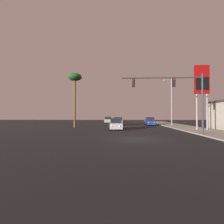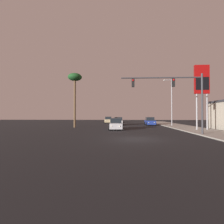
# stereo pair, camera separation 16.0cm
# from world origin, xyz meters

# --- Properties ---
(ground_plane) EXTENTS (120.00, 120.00, 0.00)m
(ground_plane) POSITION_xyz_m (0.00, 0.00, 0.00)
(ground_plane) COLOR black
(sidewalk_right) EXTENTS (5.00, 60.00, 0.12)m
(sidewalk_right) POSITION_xyz_m (9.50, 10.00, 0.06)
(sidewalk_right) COLOR #9E998E
(sidewalk_right) RESTS_ON ground
(car_tan) EXTENTS (2.04, 4.32, 1.68)m
(car_tan) POSITION_xyz_m (-4.63, 31.46, 0.76)
(car_tan) COLOR tan
(car_tan) RESTS_ON ground
(car_blue) EXTENTS (2.04, 4.32, 1.68)m
(car_blue) POSITION_xyz_m (4.92, 21.59, 0.76)
(car_blue) COLOR navy
(car_blue) RESTS_ON ground
(car_silver) EXTENTS (2.04, 4.34, 1.68)m
(car_silver) POSITION_xyz_m (-2.00, 10.10, 0.76)
(car_silver) COLOR #B7B7BC
(car_silver) RESTS_ON ground
(car_white) EXTENTS (2.04, 4.33, 1.68)m
(car_white) POSITION_xyz_m (-1.75, 21.59, 0.76)
(car_white) COLOR silver
(car_white) RESTS_ON ground
(traffic_light_mast) EXTENTS (8.80, 0.36, 6.50)m
(traffic_light_mast) POSITION_xyz_m (4.86, 3.34, 4.80)
(traffic_light_mast) COLOR #38383D
(traffic_light_mast) RESTS_ON sidewalk_right
(street_lamp) EXTENTS (1.74, 0.24, 9.00)m
(street_lamp) POSITION_xyz_m (8.48, 18.49, 5.12)
(street_lamp) COLOR #99999E
(street_lamp) RESTS_ON sidewalk_right
(gas_station_sign) EXTENTS (2.00, 0.42, 9.00)m
(gas_station_sign) POSITION_xyz_m (10.01, 9.02, 6.62)
(gas_station_sign) COLOR #99999E
(gas_station_sign) RESTS_ON sidewalk_right
(palm_tree_near) EXTENTS (2.40, 2.40, 9.40)m
(palm_tree_near) POSITION_xyz_m (-9.24, 14.00, 8.17)
(palm_tree_near) COLOR brown
(palm_tree_near) RESTS_ON ground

